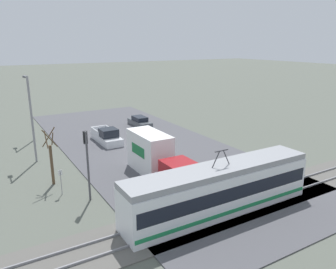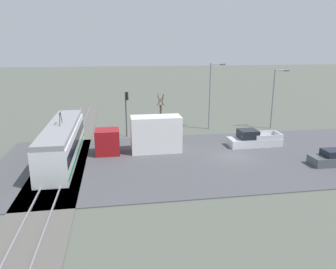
# 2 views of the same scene
# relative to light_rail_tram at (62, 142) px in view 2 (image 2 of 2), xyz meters

# --- Properties ---
(ground_plane) EXTENTS (320.00, 320.00, 0.00)m
(ground_plane) POSITION_rel_light_rail_tram_xyz_m (-2.16, -16.63, -1.72)
(ground_plane) COLOR #565B51
(road_surface) EXTENTS (17.13, 45.22, 0.08)m
(road_surface) POSITION_rel_light_rail_tram_xyz_m (-2.16, -16.63, -1.68)
(road_surface) COLOR #4C4C51
(road_surface) RESTS_ON ground
(rail_bed) EXTENTS (61.66, 4.40, 0.22)m
(rail_bed) POSITION_rel_light_rail_tram_xyz_m (-2.16, 0.00, -1.67)
(rail_bed) COLOR #5B5954
(rail_bed) RESTS_ON ground
(light_rail_tram) EXTENTS (14.54, 2.75, 4.52)m
(light_rail_tram) POSITION_rel_light_rail_tram_xyz_m (0.00, 0.00, 0.00)
(light_rail_tram) COLOR white
(light_rail_tram) RESTS_ON ground
(box_truck) EXTENTS (2.37, 8.66, 3.68)m
(box_truck) POSITION_rel_light_rail_tram_xyz_m (0.76, -7.95, 0.05)
(box_truck) COLOR maroon
(box_truck) RESTS_ON ground
(pickup_truck) EXTENTS (2.09, 5.71, 1.81)m
(pickup_truck) POSITION_rel_light_rail_tram_xyz_m (0.98, -19.88, -0.96)
(pickup_truck) COLOR silver
(pickup_truck) RESTS_ON ground
(sedan_car_0) EXTENTS (1.78, 4.71, 1.41)m
(sedan_car_0) POSITION_rel_light_rail_tram_xyz_m (-5.83, -24.91, -1.06)
(sedan_car_0) COLOR #4C5156
(sedan_car_0) RESTS_ON ground
(traffic_light_pole) EXTENTS (0.28, 0.47, 5.41)m
(traffic_light_pole) POSITION_rel_light_rail_tram_xyz_m (7.34, -6.47, 1.77)
(traffic_light_pole) COLOR #47474C
(traffic_light_pole) RESTS_ON ground
(street_tree) EXTENTS (1.16, 0.96, 4.91)m
(street_tree) POSITION_rel_light_rail_tram_xyz_m (9.12, -10.83, 0.51)
(street_tree) COLOR brown
(street_tree) RESTS_ON ground
(street_lamp_near_crossing) EXTENTS (0.36, 1.95, 7.77)m
(street_lamp_near_crossing) POSITION_rel_light_rail_tram_xyz_m (8.31, -25.75, 2.78)
(street_lamp_near_crossing) COLOR gray
(street_lamp_near_crossing) RESTS_ON ground
(street_lamp_mid_block) EXTENTS (0.36, 1.95, 8.57)m
(street_lamp_mid_block) POSITION_rel_light_rail_tram_xyz_m (9.42, -17.52, 3.19)
(street_lamp_mid_block) COLOR gray
(street_lamp_mid_block) RESTS_ON ground
(no_parking_sign) EXTENTS (0.32, 0.08, 2.06)m
(no_parking_sign) POSITION_rel_light_rail_tram_xyz_m (8.97, -8.46, -0.46)
(no_parking_sign) COLOR gray
(no_parking_sign) RESTS_ON ground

